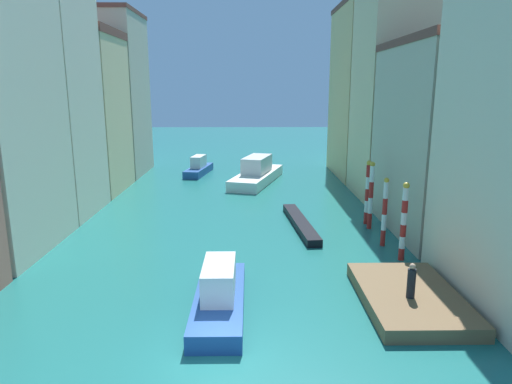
# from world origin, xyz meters

# --- Properties ---
(ground_plane) EXTENTS (154.00, 154.00, 0.00)m
(ground_plane) POSITION_xyz_m (0.00, 24.50, 0.00)
(ground_plane) COLOR #1E6B66
(building_left_2) EXTENTS (6.94, 7.47, 19.38)m
(building_left_2) POSITION_xyz_m (-14.22, 20.03, 9.70)
(building_left_2) COLOR beige
(building_left_2) RESTS_ON ground
(building_left_3) EXTENTS (6.94, 8.47, 14.77)m
(building_left_3) POSITION_xyz_m (-14.22, 28.17, 7.40)
(building_left_3) COLOR beige
(building_left_3) RESTS_ON ground
(building_left_4) EXTENTS (6.94, 9.26, 17.69)m
(building_left_4) POSITION_xyz_m (-14.22, 37.35, 8.85)
(building_left_4) COLOR #BCB299
(building_left_4) RESTS_ON ground
(building_right_1) EXTENTS (6.94, 11.57, 12.68)m
(building_right_1) POSITION_xyz_m (14.22, 15.38, 6.35)
(building_right_1) COLOR #BCB299
(building_right_1) RESTS_ON ground
(building_right_2) EXTENTS (6.94, 8.46, 19.84)m
(building_right_2) POSITION_xyz_m (14.22, 25.58, 9.93)
(building_right_2) COLOR beige
(building_right_2) RESTS_ON ground
(building_right_3) EXTENTS (6.94, 11.83, 18.35)m
(building_right_3) POSITION_xyz_m (14.22, 35.88, 9.18)
(building_right_3) COLOR #DBB77A
(building_right_3) RESTS_ON ground
(waterfront_dock) EXTENTS (4.22, 6.83, 0.62)m
(waterfront_dock) POSITION_xyz_m (8.40, 4.25, 0.31)
(waterfront_dock) COLOR brown
(waterfront_dock) RESTS_ON ground
(person_on_dock) EXTENTS (0.36, 0.36, 1.57)m
(person_on_dock) POSITION_xyz_m (8.20, 3.63, 1.35)
(person_on_dock) COLOR black
(person_on_dock) RESTS_ON waterfront_dock
(mooring_pole_0) EXTENTS (0.36, 0.36, 4.51)m
(mooring_pole_0) POSITION_xyz_m (9.80, 9.67, 2.31)
(mooring_pole_0) COLOR red
(mooring_pole_0) RESTS_ON ground
(mooring_pole_1) EXTENTS (0.32, 0.32, 4.30)m
(mooring_pole_1) POSITION_xyz_m (9.44, 12.11, 2.20)
(mooring_pole_1) COLOR red
(mooring_pole_1) RESTS_ON ground
(mooring_pole_2) EXTENTS (0.34, 0.34, 4.71)m
(mooring_pole_2) POSITION_xyz_m (9.51, 15.64, 2.41)
(mooring_pole_2) COLOR red
(mooring_pole_2) RESTS_ON ground
(mooring_pole_3) EXTENTS (0.38, 0.38, 4.61)m
(mooring_pole_3) POSITION_xyz_m (9.59, 16.82, 2.36)
(mooring_pole_3) COLOR red
(mooring_pole_3) RESTS_ON ground
(vaporetto_white) EXTENTS (6.00, 11.37, 2.70)m
(vaporetto_white) POSITION_xyz_m (1.94, 31.83, 0.96)
(vaporetto_white) COLOR white
(vaporetto_white) RESTS_ON ground
(gondola_black) EXTENTS (1.80, 9.00, 0.51)m
(gondola_black) POSITION_xyz_m (4.76, 16.13, 0.25)
(gondola_black) COLOR black
(gondola_black) RESTS_ON ground
(motorboat_0) EXTENTS (2.15, 7.14, 2.15)m
(motorboat_0) POSITION_xyz_m (-0.14, 3.79, 0.74)
(motorboat_0) COLOR #234C93
(motorboat_0) RESTS_ON ground
(motorboat_1) EXTENTS (2.82, 6.86, 2.10)m
(motorboat_1) POSITION_xyz_m (-4.61, 36.51, 0.73)
(motorboat_1) COLOR #234C93
(motorboat_1) RESTS_ON ground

